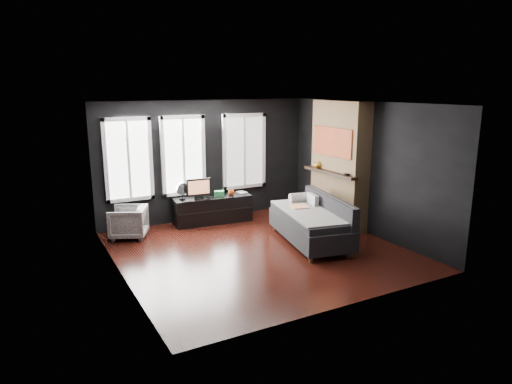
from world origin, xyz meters
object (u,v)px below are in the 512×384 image
armchair (128,221)px  mantel_vase (317,164)px  media_console (212,209)px  mug (231,192)px  sofa (310,220)px  book (238,188)px  monitor (199,187)px

armchair → mantel_vase: (4.00, -0.87, 0.96)m
media_console → mug: bearing=-4.6°
armchair → mug: size_ratio=5.12×
armchair → media_console: 1.92m
media_console → mug: mug is taller
sofa → armchair: bearing=158.4°
book → mantel_vase: 1.88m
sofa → mug: (-0.70, 2.09, 0.20)m
armchair → monitor: bearing=121.5°
sofa → mantel_vase: bearing=61.2°
armchair → book: bearing=119.2°
mug → book: (0.22, 0.08, 0.06)m
monitor → mantel_vase: mantel_vase is taller
mug → book: book is taller
media_console → monitor: size_ratio=3.13×
armchair → book: book is taller
armchair → monitor: monitor is taller
mug → mantel_vase: mantel_vase is taller
sofa → mantel_vase: (0.95, 1.12, 0.85)m
sofa → media_console: 2.45m
sofa → armchair: size_ratio=3.03×
sofa → book: bearing=114.0°
armchair → sofa: bearing=81.9°
media_console → monitor: (-0.31, 0.00, 0.54)m
sofa → book: size_ratio=8.56×
sofa → mug: size_ratio=15.54×
mug → book: bearing=20.5°
armchair → media_console: armchair is taller
media_console → book: book is taller
monitor → book: monitor is taller
book → media_console: bearing=-179.1°
armchair → mug: 2.37m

